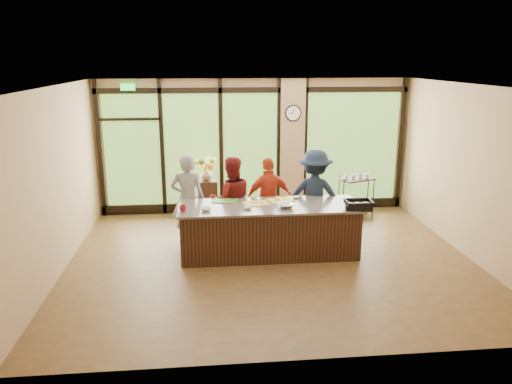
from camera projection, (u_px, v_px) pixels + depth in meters
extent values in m
plane|color=#50381C|center=(271.00, 260.00, 8.74)|extent=(7.00, 7.00, 0.00)
plane|color=silver|center=(272.00, 86.00, 7.96)|extent=(7.00, 7.00, 0.00)
plane|color=tan|center=(254.00, 146.00, 11.23)|extent=(7.00, 0.00, 7.00)
plane|color=tan|center=(56.00, 182.00, 8.01)|extent=(0.00, 6.00, 6.00)
plane|color=tan|center=(471.00, 172.00, 8.68)|extent=(0.00, 6.00, 6.00)
cube|color=tan|center=(292.00, 146.00, 11.25)|extent=(0.55, 0.12, 3.00)
cube|color=black|center=(255.00, 90.00, 10.86)|extent=(6.90, 0.08, 0.12)
cube|color=black|center=(255.00, 206.00, 11.54)|extent=(6.90, 0.08, 0.20)
cube|color=#19D83F|center=(128.00, 87.00, 10.53)|extent=(0.30, 0.04, 0.14)
cube|color=#2E6724|center=(132.00, 151.00, 10.95)|extent=(1.20, 0.02, 2.50)
cube|color=#2E6724|center=(192.00, 150.00, 11.08)|extent=(1.20, 0.02, 2.50)
cube|color=#2E6724|center=(250.00, 149.00, 11.20)|extent=(1.20, 0.02, 2.50)
cube|color=#2E6724|center=(352.00, 147.00, 11.43)|extent=(2.10, 0.02, 2.50)
cube|color=black|center=(99.00, 149.00, 10.85)|extent=(0.08, 0.08, 3.00)
cube|color=black|center=(162.00, 148.00, 10.98)|extent=(0.08, 0.08, 3.00)
cube|color=black|center=(221.00, 147.00, 11.11)|extent=(0.08, 0.08, 3.00)
cube|color=black|center=(279.00, 146.00, 11.23)|extent=(0.08, 0.08, 3.00)
cube|color=black|center=(305.00, 146.00, 11.29)|extent=(0.08, 0.08, 3.00)
cube|color=black|center=(401.00, 144.00, 11.51)|extent=(0.08, 0.08, 3.00)
cube|color=#331C11|center=(269.00, 231.00, 8.91)|extent=(3.10, 1.00, 0.88)
cube|color=#6F645B|center=(269.00, 206.00, 8.79)|extent=(3.20, 1.10, 0.04)
cylinder|color=black|center=(293.00, 113.00, 10.99)|extent=(0.36, 0.04, 0.36)
cylinder|color=white|center=(293.00, 113.00, 10.98)|extent=(0.31, 0.01, 0.31)
cube|color=black|center=(293.00, 111.00, 10.96)|extent=(0.01, 0.00, 0.11)
cube|color=black|center=(291.00, 113.00, 10.96)|extent=(0.09, 0.00, 0.01)
imported|color=gray|center=(188.00, 199.00, 9.34)|extent=(0.65, 0.44, 1.73)
imported|color=maroon|center=(231.00, 200.00, 9.40)|extent=(0.86, 0.69, 1.67)
imported|color=#B6371C|center=(269.00, 199.00, 9.63)|extent=(1.00, 0.58, 1.60)
imported|color=#172133|center=(315.00, 195.00, 9.57)|extent=(1.28, 0.97, 1.76)
cube|color=black|center=(359.00, 207.00, 8.56)|extent=(0.51, 0.43, 0.08)
imported|color=silver|center=(286.00, 206.00, 8.62)|extent=(0.33, 0.33, 0.07)
cube|color=#429034|center=(225.00, 201.00, 9.03)|extent=(0.50, 0.41, 0.01)
cube|color=gold|center=(256.00, 204.00, 8.85)|extent=(0.48, 0.39, 0.01)
cube|color=gold|center=(280.00, 200.00, 9.06)|extent=(0.52, 0.45, 0.01)
imported|color=white|center=(206.00, 209.00, 8.45)|extent=(0.18, 0.18, 0.05)
imported|color=white|center=(248.00, 208.00, 8.55)|extent=(0.16, 0.16, 0.05)
imported|color=white|center=(296.00, 197.00, 9.21)|extent=(0.17, 0.17, 0.03)
imported|color=maroon|center=(183.00, 208.00, 8.42)|extent=(0.14, 0.14, 0.10)
cube|color=#331C11|center=(207.00, 199.00, 10.92)|extent=(0.46, 0.46, 0.86)
imported|color=olive|center=(206.00, 174.00, 10.77)|extent=(0.30, 0.30, 0.27)
cube|color=#331C11|center=(355.00, 210.00, 11.01)|extent=(0.83, 0.66, 0.03)
cube|color=#331C11|center=(357.00, 179.00, 10.83)|extent=(0.83, 0.66, 0.03)
cylinder|color=black|center=(343.00, 200.00, 10.73)|extent=(0.02, 0.02, 0.93)
cylinder|color=black|center=(373.00, 199.00, 10.79)|extent=(0.02, 0.02, 0.93)
cylinder|color=black|center=(339.00, 196.00, 11.08)|extent=(0.02, 0.02, 0.93)
cylinder|color=black|center=(368.00, 195.00, 11.15)|extent=(0.02, 0.02, 0.93)
imported|color=silver|center=(347.00, 177.00, 10.79)|extent=(0.13, 0.13, 0.10)
imported|color=silver|center=(354.00, 176.00, 10.81)|extent=(0.13, 0.13, 0.10)
imported|color=silver|center=(360.00, 176.00, 10.82)|extent=(0.13, 0.13, 0.10)
imported|color=silver|center=(367.00, 176.00, 10.84)|extent=(0.13, 0.13, 0.10)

